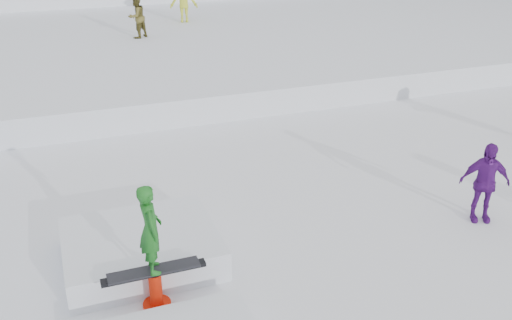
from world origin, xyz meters
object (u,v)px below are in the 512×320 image
object	(u,v)px
walker_olive	(137,17)
walker_ygreen	(184,0)
jib_rail_feature	(149,269)
spectator_purple	(484,182)

from	to	relation	value
walker_olive	walker_ygreen	distance (m)	3.56
walker_olive	jib_rail_feature	distance (m)	15.30
walker_olive	walker_ygreen	size ratio (longest dim) A/B	0.88
walker_olive	spectator_purple	distance (m)	15.75
jib_rail_feature	walker_ygreen	bearing A→B (deg)	74.27
spectator_purple	walker_olive	bearing A→B (deg)	128.76
spectator_purple	jib_rail_feature	bearing A→B (deg)	-157.57
walker_olive	walker_ygreen	world-z (taller)	walker_ygreen
spectator_purple	jib_rail_feature	xyz separation A→B (m)	(-6.53, 0.15, -0.51)
spectator_purple	walker_ygreen	bearing A→B (deg)	118.80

